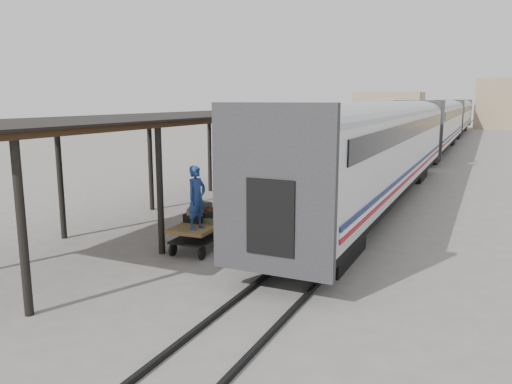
{
  "coord_description": "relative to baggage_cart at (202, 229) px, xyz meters",
  "views": [
    {
      "loc": [
        7.65,
        -14.29,
        4.74
      ],
      "look_at": [
        0.74,
        0.45,
        1.7
      ],
      "focal_mm": 35.0,
      "sensor_mm": 36.0,
      "label": 1
    }
  ],
  "objects": [
    {
      "name": "ground",
      "position": [
        0.45,
        1.09,
        -0.65
      ],
      "size": [
        160.0,
        160.0,
        0.0
      ],
      "primitive_type": "plane",
      "color": "slate",
      "rests_on": "ground"
    },
    {
      "name": "train",
      "position": [
        3.65,
        34.88,
        2.04
      ],
      "size": [
        3.45,
        76.01,
        4.01
      ],
      "color": "silver",
      "rests_on": "ground"
    },
    {
      "name": "canopy",
      "position": [
        -2.95,
        25.09,
        3.36
      ],
      "size": [
        4.9,
        64.3,
        4.15
      ],
      "color": "#422B19",
      "rests_on": "ground"
    },
    {
      "name": "rails",
      "position": [
        3.65,
        35.09,
        -0.59
      ],
      "size": [
        1.54,
        150.0,
        0.12
      ],
      "color": "black",
      "rests_on": "ground"
    },
    {
      "name": "building_left",
      "position": [
        -9.55,
        83.09,
        2.35
      ],
      "size": [
        12.0,
        8.0,
        6.0
      ],
      "primitive_type": "cube",
      "color": "tan",
      "rests_on": "ground"
    },
    {
      "name": "baggage_cart",
      "position": [
        0.0,
        0.0,
        0.0
      ],
      "size": [
        1.4,
        2.47,
        0.86
      ],
      "rotation": [
        0.0,
        0.0,
        0.06
      ],
      "color": "brown",
      "rests_on": "ground"
    },
    {
      "name": "suitcase_stack",
      "position": [
        -0.09,
        0.31,
        0.4
      ],
      "size": [
        1.24,
        1.16,
        0.57
      ],
      "rotation": [
        0.0,
        0.0,
        0.06
      ],
      "color": "#323234",
      "rests_on": "baggage_cart"
    },
    {
      "name": "luggage_tug",
      "position": [
        -0.68,
        18.82,
        0.01
      ],
      "size": [
        1.53,
        1.87,
        1.43
      ],
      "rotation": [
        0.0,
        0.0,
        0.41
      ],
      "color": "maroon",
      "rests_on": "ground"
    },
    {
      "name": "porter",
      "position": [
        0.25,
        -0.65,
        1.18
      ],
      "size": [
        0.59,
        0.78,
        1.93
      ],
      "primitive_type": "imported",
      "rotation": [
        0.0,
        0.0,
        1.38
      ],
      "color": "navy",
      "rests_on": "baggage_cart"
    },
    {
      "name": "pedestrian",
      "position": [
        -1.38,
        15.21,
        0.17
      ],
      "size": [
        1.03,
        0.66,
        1.63
      ],
      "primitive_type": "imported",
      "rotation": [
        0.0,
        0.0,
        2.84
      ],
      "color": "black",
      "rests_on": "ground"
    }
  ]
}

